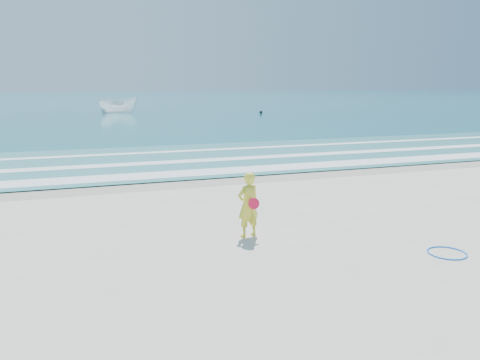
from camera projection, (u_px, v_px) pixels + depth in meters
name	position (u px, v px, depth m)	size (l,w,h in m)	color
ground	(269.00, 272.00, 9.17)	(400.00, 400.00, 0.00)	silver
wet_sand	(177.00, 182.00, 17.51)	(400.00, 2.40, 0.00)	#B2A893
ocean	(94.00, 99.00, 106.44)	(400.00, 190.00, 0.04)	#19727F
shallow	(156.00, 160.00, 22.13)	(400.00, 10.00, 0.01)	#59B7AD
foam_near	(171.00, 174.00, 18.70)	(400.00, 1.40, 0.01)	white
foam_mid	(159.00, 163.00, 21.39)	(400.00, 0.90, 0.01)	white
foam_far	(149.00, 153.00, 24.45)	(400.00, 0.60, 0.01)	white
hoop	(447.00, 253.00, 10.14)	(0.82, 0.82, 0.03)	blue
boat	(119.00, 105.00, 57.20)	(1.82, 4.84, 1.87)	white
buoy	(261.00, 112.00, 55.31)	(0.37, 0.37, 0.37)	black
woman	(248.00, 205.00, 11.12)	(0.65, 0.51, 1.58)	yellow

